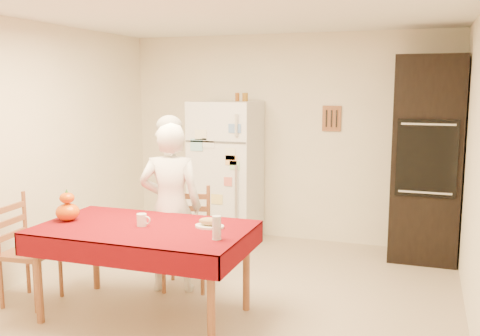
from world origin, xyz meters
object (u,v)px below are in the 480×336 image
at_px(chair_far, 188,233).
at_px(bread_plate, 210,226).
at_px(seated_woman, 171,207).
at_px(coffee_mug, 142,220).
at_px(pumpkin_lower, 68,212).
at_px(refrigerator, 226,172).
at_px(oven_cabinet, 426,159).
at_px(wine_glass, 217,228).
at_px(dining_table, 144,235).
at_px(chair_left, 23,246).

bearing_deg(chair_far, bread_plate, -64.88).
bearing_deg(seated_woman, coffee_mug, 76.15).
distance_m(pumpkin_lower, bread_plate, 1.23).
bearing_deg(refrigerator, oven_cabinet, 1.18).
bearing_deg(wine_glass, dining_table, 167.85).
relative_size(dining_table, seated_woman, 1.09).
bearing_deg(oven_cabinet, seated_woman, -141.79).
relative_size(dining_table, bread_plate, 7.08).
relative_size(refrigerator, coffee_mug, 17.00).
relative_size(oven_cabinet, wine_glass, 12.50).
xyz_separation_m(refrigerator, coffee_mug, (0.13, -2.27, -0.04)).
relative_size(refrigerator, dining_table, 1.00).
relative_size(pumpkin_lower, wine_glass, 1.12).
bearing_deg(bread_plate, wine_glass, -58.68).
bearing_deg(wine_glass, refrigerator, 109.07).
distance_m(oven_cabinet, chair_left, 4.11).
distance_m(chair_left, bread_plate, 1.69).
distance_m(chair_far, wine_glass, 1.17).
bearing_deg(oven_cabinet, chair_far, -143.16).
bearing_deg(coffee_mug, refrigerator, 93.19).
height_order(oven_cabinet, bread_plate, oven_cabinet).
relative_size(chair_far, coffee_mug, 9.50).
relative_size(chair_far, seated_woman, 0.61).
xyz_separation_m(oven_cabinet, dining_table, (-2.13, -2.33, -0.41)).
height_order(refrigerator, chair_left, refrigerator).
distance_m(oven_cabinet, coffee_mug, 3.18).
xyz_separation_m(oven_cabinet, seated_woman, (-2.19, -1.72, -0.32)).
xyz_separation_m(oven_cabinet, chair_left, (-3.27, -2.41, -0.59)).
bearing_deg(chair_left, coffee_mug, -89.76).
xyz_separation_m(dining_table, chair_left, (-1.14, -0.08, -0.18)).
relative_size(chair_left, coffee_mug, 9.50).
xyz_separation_m(oven_cabinet, coffee_mug, (-2.15, -2.32, -0.29)).
relative_size(oven_cabinet, chair_far, 2.32).
relative_size(chair_far, wine_glass, 5.40).
bearing_deg(refrigerator, dining_table, -86.24).
distance_m(refrigerator, dining_table, 2.29).
xyz_separation_m(refrigerator, oven_cabinet, (2.28, 0.05, 0.25)).
bearing_deg(oven_cabinet, dining_table, -132.47).
relative_size(coffee_mug, pumpkin_lower, 0.51).
relative_size(chair_left, pumpkin_lower, 4.82).
xyz_separation_m(chair_far, chair_left, (-1.18, -0.84, 0.00)).
relative_size(chair_left, bread_plate, 3.96).
bearing_deg(chair_left, bread_plate, -86.52).
bearing_deg(dining_table, oven_cabinet, 47.53).
xyz_separation_m(oven_cabinet, wine_glass, (-1.44, -2.48, -0.25)).
xyz_separation_m(oven_cabinet, pumpkin_lower, (-2.83, -2.37, -0.26)).
height_order(chair_far, bread_plate, chair_far).
bearing_deg(oven_cabinet, coffee_mug, -132.86).
relative_size(dining_table, chair_far, 1.79).
height_order(dining_table, chair_far, chair_far).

